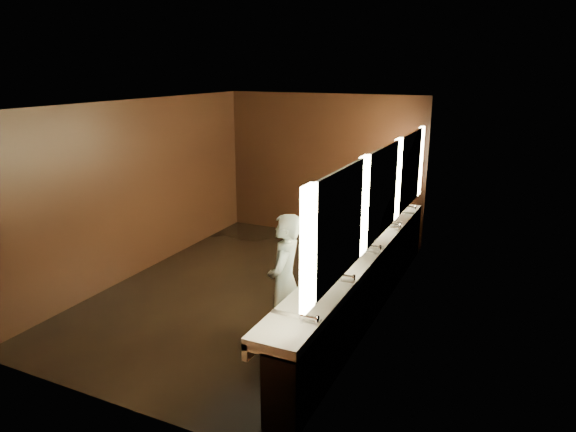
% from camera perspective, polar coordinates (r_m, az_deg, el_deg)
% --- Properties ---
extents(floor, '(6.00, 6.00, 0.00)m').
position_cam_1_polar(floor, '(7.94, -4.29, -8.18)').
color(floor, black).
rests_on(floor, ground).
extents(ceiling, '(4.00, 6.00, 0.02)m').
position_cam_1_polar(ceiling, '(7.25, -4.76, 12.42)').
color(ceiling, '#2D2D2B').
rests_on(ceiling, wall_back).
extents(wall_back, '(4.00, 0.02, 2.80)m').
position_cam_1_polar(wall_back, '(10.12, 3.93, 5.52)').
color(wall_back, black).
rests_on(wall_back, floor).
extents(wall_front, '(4.00, 0.02, 2.80)m').
position_cam_1_polar(wall_front, '(5.21, -21.08, -5.98)').
color(wall_front, black).
rests_on(wall_front, floor).
extents(wall_left, '(0.02, 6.00, 2.80)m').
position_cam_1_polar(wall_left, '(8.62, -16.18, 3.02)').
color(wall_left, black).
rests_on(wall_left, floor).
extents(wall_right, '(0.02, 6.00, 2.80)m').
position_cam_1_polar(wall_right, '(6.74, 10.45, -0.20)').
color(wall_right, black).
rests_on(wall_right, floor).
extents(sink_counter, '(0.55, 5.40, 1.01)m').
position_cam_1_polar(sink_counter, '(7.09, 8.45, -7.02)').
color(sink_counter, black).
rests_on(sink_counter, floor).
extents(mirror_band, '(0.06, 5.03, 1.15)m').
position_cam_1_polar(mirror_band, '(6.65, 10.44, 2.72)').
color(mirror_band, '#FCF3B2').
rests_on(mirror_band, wall_right).
extents(person, '(0.49, 0.67, 1.68)m').
position_cam_1_polar(person, '(6.07, -0.38, -7.42)').
color(person, '#9BCFE8').
rests_on(person, floor).
extents(trash_bin, '(0.38, 0.38, 0.54)m').
position_cam_1_polar(trash_bin, '(6.78, 5.21, -10.14)').
color(trash_bin, black).
rests_on(trash_bin, floor).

